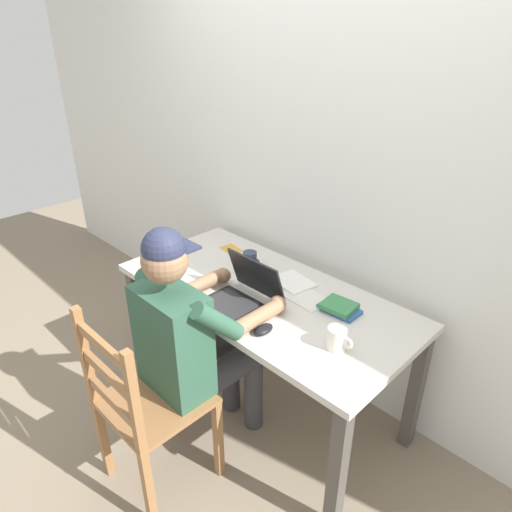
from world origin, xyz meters
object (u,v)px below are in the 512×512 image
at_px(desk, 263,307).
at_px(seated_person, 193,336).
at_px(computer_mouse, 264,329).
at_px(coffee_mug_white, 337,338).
at_px(coffee_mug_dark, 250,260).
at_px(book_stack_main, 339,307).
at_px(landscape_photo_print, 231,249).
at_px(wooden_chair, 145,406).
at_px(laptop, 243,295).

xyz_separation_m(desk, seated_person, (-0.01, -0.44, 0.05)).
bearing_deg(desk, computer_mouse, -45.80).
bearing_deg(computer_mouse, coffee_mug_white, 25.22).
xyz_separation_m(coffee_mug_dark, book_stack_main, (0.60, 0.00, -0.03)).
bearing_deg(book_stack_main, landscape_photo_print, 174.51).
xyz_separation_m(desk, book_stack_main, (0.37, 0.13, 0.11)).
bearing_deg(desk, landscape_photo_print, 156.23).
distance_m(desk, book_stack_main, 0.41).
relative_size(wooden_chair, book_stack_main, 5.06).
height_order(seated_person, landscape_photo_print, seated_person).
relative_size(seated_person, landscape_photo_print, 9.73).
xyz_separation_m(seated_person, wooden_chair, (-0.00, -0.28, -0.23)).
bearing_deg(laptop, wooden_chair, -92.34).
xyz_separation_m(desk, wooden_chair, (-0.01, -0.73, -0.18)).
height_order(computer_mouse, coffee_mug_white, coffee_mug_white).
xyz_separation_m(coffee_mug_white, book_stack_main, (-0.16, 0.24, -0.03)).
height_order(coffee_mug_white, landscape_photo_print, coffee_mug_white).
relative_size(wooden_chair, computer_mouse, 9.60).
height_order(wooden_chair, laptop, laptop).
xyz_separation_m(desk, coffee_mug_dark, (-0.22, 0.13, 0.14)).
relative_size(desk, wooden_chair, 1.62).
height_order(wooden_chair, book_stack_main, wooden_chair).
relative_size(desk, coffee_mug_white, 13.14).
distance_m(wooden_chair, landscape_photo_print, 1.08).
bearing_deg(coffee_mug_white, desk, 168.44).
distance_m(computer_mouse, coffee_mug_dark, 0.59).
xyz_separation_m(seated_person, laptop, (0.02, 0.29, 0.10)).
bearing_deg(book_stack_main, desk, -161.18).
bearing_deg(seated_person, book_stack_main, 56.06).
distance_m(coffee_mug_dark, book_stack_main, 0.60).
height_order(desk, coffee_mug_dark, coffee_mug_dark).
relative_size(desk, coffee_mug_dark, 13.56).
relative_size(desk, book_stack_main, 8.21).
relative_size(desk, landscape_photo_print, 11.98).
relative_size(book_stack_main, landscape_photo_print, 1.46).
height_order(computer_mouse, book_stack_main, book_stack_main).
xyz_separation_m(laptop, coffee_mug_dark, (-0.24, 0.28, -0.00)).
distance_m(laptop, coffee_mug_dark, 0.37).
height_order(desk, seated_person, seated_person).
distance_m(laptop, book_stack_main, 0.46).
distance_m(coffee_mug_white, landscape_photo_print, 1.05).
xyz_separation_m(laptop, landscape_photo_print, (-0.48, 0.36, -0.05)).
bearing_deg(landscape_photo_print, book_stack_main, 2.27).
distance_m(laptop, computer_mouse, 0.25).
bearing_deg(desk, book_stack_main, 18.82).
bearing_deg(computer_mouse, landscape_photo_print, 147.49).
xyz_separation_m(seated_person, coffee_mug_dark, (-0.21, 0.57, 0.09)).
relative_size(laptop, coffee_mug_dark, 2.87).
height_order(coffee_mug_dark, landscape_photo_print, coffee_mug_dark).
distance_m(wooden_chair, coffee_mug_white, 0.88).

